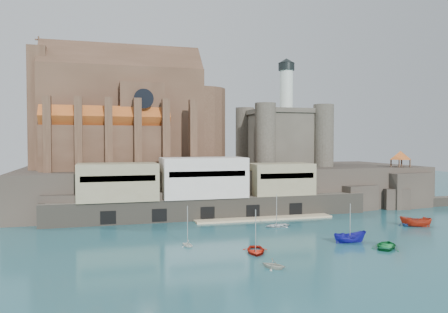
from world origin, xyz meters
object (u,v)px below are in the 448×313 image
at_px(boat_2, 350,243).
at_px(church, 131,119).
at_px(boat_1, 274,269).
at_px(boat_0, 256,252).
at_px(castle_keep, 282,135).
at_px(pavilion, 401,156).

bearing_deg(boat_2, church, 37.05).
relative_size(church, boat_1, 14.47).
relative_size(boat_0, boat_2, 0.99).
bearing_deg(boat_0, church, 123.80).
height_order(castle_keep, boat_0, castle_keep).
bearing_deg(church, castle_keep, -1.11).
distance_m(church, pavilion, 68.65).
height_order(castle_keep, boat_1, castle_keep).
relative_size(castle_keep, boat_2, 5.16).
xyz_separation_m(church, castle_keep, (40.21, -0.78, -3.81)).
bearing_deg(pavilion, boat_1, -140.90).
height_order(boat_0, boat_2, boat_2).
bearing_deg(castle_keep, boat_0, -117.43).
height_order(boat_1, boat_2, boat_2).
bearing_deg(boat_0, boat_1, -76.69).
height_order(pavilion, boat_0, pavilion).
relative_size(castle_keep, boat_1, 9.02).
height_order(castle_keep, pavilion, castle_keep).
distance_m(pavilion, boat_0, 62.63).
xyz_separation_m(pavilion, boat_1, (-51.79, -42.10, -12.73)).
bearing_deg(castle_keep, boat_2, -100.08).
bearing_deg(boat_1, castle_keep, 23.69).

